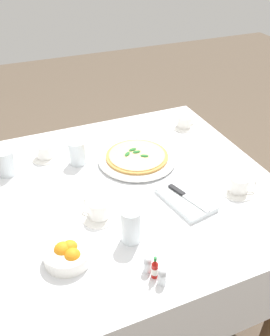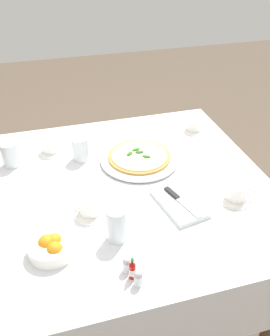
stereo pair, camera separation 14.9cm
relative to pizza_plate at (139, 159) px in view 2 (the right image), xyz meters
The scene contains 17 objects.
ground_plane 0.78m from the pizza_plate, 28.46° to the right, with size 8.00×8.00×0.00m, color brown.
dining_table 0.22m from the pizza_plate, 28.46° to the right, with size 1.11×1.11×0.75m.
pizza_plate is the anchor object (origin of this frame).
pizza 0.01m from the pizza_plate, 166.46° to the right, with size 0.27×0.27×0.02m.
coffee_cup_far_right 0.40m from the pizza_plate, 116.50° to the right, with size 0.13×0.13×0.07m.
coffee_cup_near_right 0.44m from the pizza_plate, 38.44° to the left, with size 0.13×0.13×0.07m.
coffee_cup_near_left 0.39m from the pizza_plate, 119.36° to the left, with size 0.13×0.13×0.06m.
coffee_cup_right_edge 0.38m from the pizza_plate, 43.50° to the right, with size 0.13×0.13×0.07m.
water_glass_back_corner 0.26m from the pizza_plate, 109.18° to the right, with size 0.07×0.07×0.11m.
water_glass_left_edge 0.47m from the pizza_plate, 25.41° to the right, with size 0.07×0.07×0.12m.
water_glass_far_left 0.54m from the pizza_plate, 102.78° to the right, with size 0.08×0.08×0.11m.
napkin_folded 0.33m from the pizza_plate, 10.66° to the left, with size 0.24×0.17×0.02m.
dinner_knife 0.33m from the pizza_plate, 10.71° to the left, with size 0.19×0.08×0.01m.
citrus_bowl 0.59m from the pizza_plate, 44.03° to the right, with size 0.15×0.15×0.07m.
hot_sauce_bottle 0.62m from the pizza_plate, 18.22° to the right, with size 0.02×0.02×0.08m.
salt_shaker 0.64m from the pizza_plate, 16.59° to the right, with size 0.03×0.03×0.06m.
pepper_shaker 0.60m from the pizza_plate, 19.97° to the right, with size 0.03×0.03×0.06m.
Camera 2 is at (1.10, -0.29, 1.63)m, focal length 38.59 mm.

